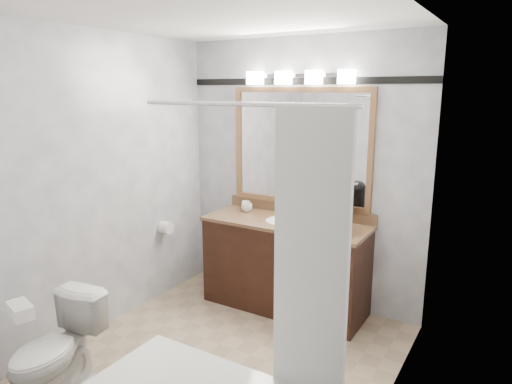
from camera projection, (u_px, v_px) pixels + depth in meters
room at (220, 201)px, 3.23m from camera, size 2.42×2.62×2.52m
vanity at (285, 263)px, 4.25m from camera, size 1.53×0.58×0.97m
mirror at (300, 147)px, 4.24m from camera, size 1.40×0.04×1.10m
vanity_light_bar at (299, 77)px, 4.06m from camera, size 1.02×0.14×0.12m
accent_stripe at (302, 81)px, 4.12m from camera, size 2.40×0.01×0.06m
tp_roll at (166, 228)px, 4.48m from camera, size 0.11×0.12×0.12m
toilet at (55, 351)px, 3.01m from camera, size 0.47×0.71×0.68m
tissue_box at (20, 310)px, 2.76m from camera, size 0.22×0.16×0.08m
coffee_maker at (340, 209)px, 3.90m from camera, size 0.18×0.23×0.35m
cup_left at (247, 207)px, 4.49m from camera, size 0.14×0.14×0.08m
cup_right at (246, 205)px, 4.61m from camera, size 0.09×0.09×0.08m
soap_bottle_a at (291, 211)px, 4.32m from camera, size 0.06×0.06×0.11m
soap_bottle_b at (310, 213)px, 4.27m from camera, size 0.08×0.08×0.10m
soap_bar at (299, 218)px, 4.22m from camera, size 0.10×0.07×0.03m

